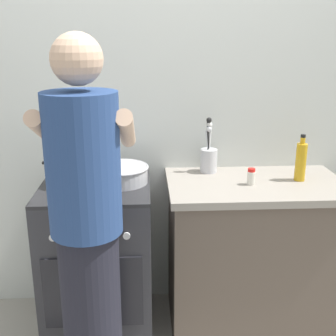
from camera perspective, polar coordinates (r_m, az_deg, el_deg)
The scene contains 9 objects.
back_wall at distance 2.64m, azimuth 2.82°, elevation 7.69°, with size 3.20×0.10×2.50m.
countertop at distance 2.63m, azimuth 11.13°, elevation -11.12°, with size 1.00×0.60×0.90m.
stove_range at distance 2.57m, azimuth -9.18°, elevation -11.79°, with size 0.60×0.62×0.90m.
pot at distance 2.40m, azimuth -13.04°, elevation -0.65°, with size 0.28×0.21×0.13m.
mixing_bowl at distance 2.39m, azimuth -6.32°, elevation -0.74°, with size 0.31×0.31×0.10m.
utensil_crock at distance 2.57m, azimuth 5.43°, elevation 1.38°, with size 0.10×0.10×0.33m.
spice_bottle at distance 2.39m, azimuth 11.01°, elevation -1.15°, with size 0.04×0.04×0.09m.
oil_bottle at distance 2.51m, azimuth 17.25°, elevation 0.88°, with size 0.06×0.06×0.26m.
person at distance 1.87m, azimuth -10.61°, elevation -9.26°, with size 0.41×0.50×1.70m.
Camera 1 is at (-0.07, -2.09, 1.68)m, focal length 45.83 mm.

